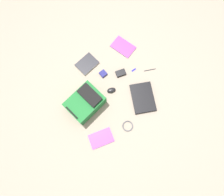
% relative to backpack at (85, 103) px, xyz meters
% --- Properties ---
extents(ground_plane, '(3.88, 3.88, 0.00)m').
position_rel_backpack_xyz_m(ground_plane, '(-0.04, -0.34, -0.10)').
color(ground_plane, gray).
extents(backpack, '(0.40, 0.46, 0.21)m').
position_rel_backpack_xyz_m(backpack, '(0.00, 0.00, 0.00)').
color(backpack, '#1E662D').
rests_on(backpack, ground_plane).
extents(laptop, '(0.42, 0.35, 0.03)m').
position_rel_backpack_xyz_m(laptop, '(-0.23, -0.62, -0.08)').
color(laptop, black).
rests_on(laptop, ground_plane).
extents(book_comic, '(0.19, 0.27, 0.01)m').
position_rel_backpack_xyz_m(book_comic, '(-0.42, 0.02, -0.09)').
color(book_comic, silver).
rests_on(book_comic, ground_plane).
extents(book_manual, '(0.33, 0.29, 0.01)m').
position_rel_backpack_xyz_m(book_manual, '(0.46, -0.73, -0.09)').
color(book_manual, silver).
rests_on(book_manual, ground_plane).
extents(book_blue, '(0.25, 0.29, 0.02)m').
position_rel_backpack_xyz_m(book_blue, '(0.45, -0.22, -0.08)').
color(book_blue, silver).
rests_on(book_blue, ground_plane).
extents(computer_mouse, '(0.08, 0.11, 0.03)m').
position_rel_backpack_xyz_m(computer_mouse, '(0.02, -0.33, -0.08)').
color(computer_mouse, black).
rests_on(computer_mouse, ground_plane).
extents(cable_coil, '(0.12, 0.12, 0.01)m').
position_rel_backpack_xyz_m(cable_coil, '(-0.44, -0.31, -0.09)').
color(cable_coil, '#4C4C51').
rests_on(cable_coil, ground_plane).
extents(power_brick, '(0.09, 0.13, 0.03)m').
position_rel_backpack_xyz_m(power_brick, '(0.16, -0.53, -0.08)').
color(power_brick, black).
rests_on(power_brick, ground_plane).
extents(pen_black, '(0.05, 0.14, 0.01)m').
position_rel_backpack_xyz_m(pen_black, '(0.04, -0.87, -0.09)').
color(pen_black, black).
rests_on(pen_black, ground_plane).
extents(earbud_pouch, '(0.09, 0.09, 0.03)m').
position_rel_backpack_xyz_m(earbud_pouch, '(0.25, -0.34, -0.08)').
color(earbud_pouch, navy).
rests_on(earbud_pouch, ground_plane).
extents(usb_stick, '(0.03, 0.06, 0.01)m').
position_rel_backpack_xyz_m(usb_stick, '(0.13, -0.70, -0.09)').
color(usb_stick, '#191999').
rests_on(usb_stick, ground_plane).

